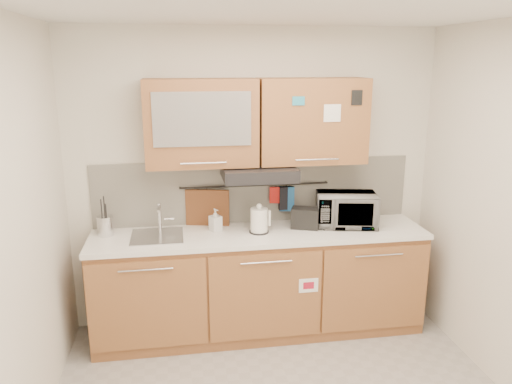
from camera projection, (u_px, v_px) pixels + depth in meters
name	position (u px, v px, depth m)	size (l,w,h in m)	color
ceiling	(297.00, 5.00, 2.63)	(3.20, 3.20, 0.00)	white
wall_back	(254.00, 180.00, 4.40)	(3.20, 3.20, 0.00)	silver
wall_left	(7.00, 253.00, 2.72)	(3.00, 3.00, 0.00)	silver
base_cabinet	(260.00, 288.00, 4.33)	(2.80, 0.64, 0.88)	#9D6437
countertop	(260.00, 234.00, 4.20)	(2.82, 0.62, 0.04)	white
backsplash	(254.00, 191.00, 4.41)	(2.80, 0.02, 0.56)	silver
upper_cabinets	(257.00, 122.00, 4.09)	(1.82, 0.37, 0.70)	#9D6437
range_hood	(259.00, 172.00, 4.13)	(0.60, 0.46, 0.10)	black
sink	(157.00, 236.00, 4.09)	(0.42, 0.40, 0.26)	silver
utensil_rail	(255.00, 185.00, 4.36)	(0.02, 0.02, 1.30)	black
utensil_crock	(105.00, 225.00, 4.10)	(0.13, 0.13, 0.33)	silver
kettle	(259.00, 221.00, 4.16)	(0.19, 0.17, 0.25)	white
toaster	(305.00, 218.00, 4.28)	(0.27, 0.21, 0.18)	black
microwave	(346.00, 210.00, 4.34)	(0.51, 0.35, 0.28)	#999999
soap_bottle	(215.00, 220.00, 4.21)	(0.09, 0.09, 0.19)	#999999
cutting_board	(208.00, 216.00, 4.35)	(0.38, 0.03, 0.47)	brown
oven_mitt	(287.00, 199.00, 4.42)	(0.13, 0.03, 0.22)	#1E538D
dark_pouch	(286.00, 198.00, 4.42)	(0.13, 0.04, 0.21)	black
pot_holder	(276.00, 195.00, 4.40)	(0.12, 0.02, 0.14)	red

